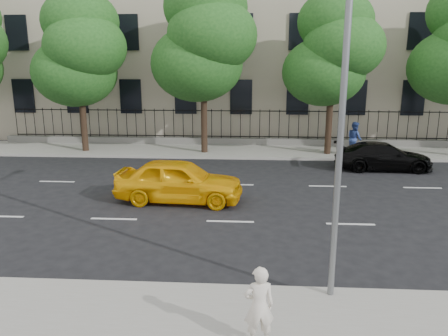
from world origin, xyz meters
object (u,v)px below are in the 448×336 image
at_px(street_light, 340,67).
at_px(yellow_taxi, 179,181).
at_px(woman_near, 259,306).
at_px(black_sedan, 383,156).

relative_size(street_light, yellow_taxi, 1.66).
height_order(street_light, woman_near, street_light).
relative_size(street_light, woman_near, 5.14).
relative_size(yellow_taxi, black_sedan, 1.04).
bearing_deg(yellow_taxi, street_light, -140.22).
xyz_separation_m(yellow_taxi, woman_near, (2.90, -8.78, 0.11)).
bearing_deg(street_light, woman_near, -124.31).
height_order(yellow_taxi, woman_near, woman_near).
bearing_deg(black_sedan, street_light, 159.09).
height_order(street_light, yellow_taxi, street_light).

